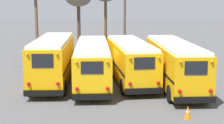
# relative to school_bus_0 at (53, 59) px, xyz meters

# --- Properties ---
(ground_plane) EXTENTS (160.00, 160.00, 0.00)m
(ground_plane) POSITION_rel_school_bus_0_xyz_m (4.24, -0.45, -1.80)
(ground_plane) COLOR #4C4C4F
(school_bus_0) EXTENTS (2.88, 9.53, 3.32)m
(school_bus_0) POSITION_rel_school_bus_0_xyz_m (0.00, 0.00, 0.00)
(school_bus_0) COLOR #E5A00C
(school_bus_0) RESTS_ON ground
(school_bus_1) EXTENTS (2.83, 10.95, 2.97)m
(school_bus_1) POSITION_rel_school_bus_0_xyz_m (2.82, -0.26, -0.17)
(school_bus_1) COLOR #EAAA0F
(school_bus_1) RESTS_ON ground
(school_bus_2) EXTENTS (2.71, 9.90, 3.01)m
(school_bus_2) POSITION_rel_school_bus_0_xyz_m (5.65, 0.14, -0.15)
(school_bus_2) COLOR #EAAA0F
(school_bus_2) RESTS_ON ground
(school_bus_3) EXTENTS (2.82, 10.73, 3.12)m
(school_bus_3) POSITION_rel_school_bus_0_xyz_m (8.47, -1.62, -0.09)
(school_bus_3) COLOR #E5A00C
(school_bus_3) RESTS_ON ground
(utility_pole) EXTENTS (1.80, 0.26, 7.36)m
(utility_pole) POSITION_rel_school_bus_0_xyz_m (6.89, 12.77, 2.06)
(utility_pole) COLOR brown
(utility_pole) RESTS_ON ground
(fence_line) EXTENTS (16.53, 0.06, 1.42)m
(fence_line) POSITION_rel_school_bus_0_xyz_m (4.24, 6.39, -0.83)
(fence_line) COLOR #939399
(fence_line) RESTS_ON ground
(traffic_cone) EXTENTS (0.36, 0.36, 0.70)m
(traffic_cone) POSITION_rel_school_bus_0_xyz_m (7.38, -8.36, -1.45)
(traffic_cone) COLOR orange
(traffic_cone) RESTS_ON ground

